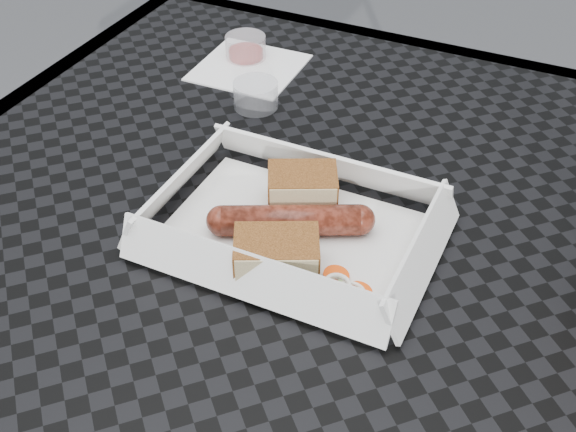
# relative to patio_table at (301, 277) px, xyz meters

# --- Properties ---
(patio_table) EXTENTS (0.80, 0.80, 0.74)m
(patio_table) POSITION_rel_patio_table_xyz_m (0.00, 0.00, 0.00)
(patio_table) COLOR black
(patio_table) RESTS_ON ground
(food_tray) EXTENTS (0.22, 0.15, 0.00)m
(food_tray) POSITION_rel_patio_table_xyz_m (0.00, -0.02, 0.08)
(food_tray) COLOR white
(food_tray) RESTS_ON patio_table
(bratwurst) EXTENTS (0.14, 0.08, 0.03)m
(bratwurst) POSITION_rel_patio_table_xyz_m (0.00, -0.03, 0.09)
(bratwurst) COLOR maroon
(bratwurst) RESTS_ON food_tray
(bread_near) EXTENTS (0.08, 0.07, 0.04)m
(bread_near) POSITION_rel_patio_table_xyz_m (-0.00, 0.01, 0.10)
(bread_near) COLOR brown
(bread_near) RESTS_ON food_tray
(bread_far) EXTENTS (0.08, 0.07, 0.04)m
(bread_far) POSITION_rel_patio_table_xyz_m (0.01, -0.08, 0.10)
(bread_far) COLOR brown
(bread_far) RESTS_ON food_tray
(veg_garnish) EXTENTS (0.03, 0.03, 0.00)m
(veg_garnish) POSITION_rel_patio_table_xyz_m (0.07, -0.07, 0.08)
(veg_garnish) COLOR #FE4B0B
(veg_garnish) RESTS_ON food_tray
(napkin) EXTENTS (0.12, 0.12, 0.00)m
(napkin) POSITION_rel_patio_table_xyz_m (-0.18, 0.23, 0.08)
(napkin) COLOR white
(napkin) RESTS_ON patio_table
(condiment_cup_sauce) EXTENTS (0.05, 0.05, 0.03)m
(condiment_cup_sauce) POSITION_rel_patio_table_xyz_m (-0.19, 0.25, 0.09)
(condiment_cup_sauce) COLOR maroon
(condiment_cup_sauce) RESTS_ON patio_table
(condiment_cup_empty) EXTENTS (0.05, 0.05, 0.03)m
(condiment_cup_empty) POSITION_rel_patio_table_xyz_m (-0.13, 0.16, 0.09)
(condiment_cup_empty) COLOR silver
(condiment_cup_empty) RESTS_ON patio_table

